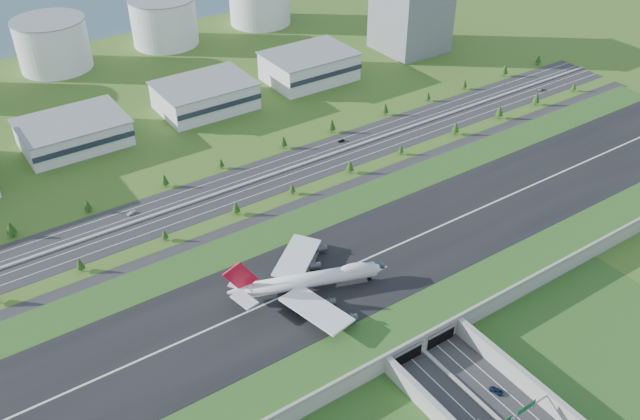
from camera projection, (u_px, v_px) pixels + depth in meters
ground at (348, 282)px, 297.81m from camera, size 1200.00×1200.00×0.00m
airfield_deck at (348, 275)px, 295.39m from camera, size 520.00×100.00×9.20m
sign_gantry_near at (513, 419)px, 229.29m from camera, size 38.70×0.70×9.80m
north_expressway at (243, 185)px, 362.29m from camera, size 560.00×36.00×0.12m
tree_row at (262, 172)px, 364.14m from camera, size 501.49×48.70×8.43m
hangar_mid_a at (74, 133)px, 394.92m from camera, size 58.00×42.00×15.00m
hangar_mid_b at (205, 96)px, 433.51m from camera, size 58.00×42.00×17.00m
hangar_mid_c at (309, 67)px, 469.80m from camera, size 58.00×42.00×19.00m
office_tower at (411, 14)px, 506.69m from camera, size 46.00×46.00×55.00m
fuel_tank_b at (53, 44)px, 482.22m from camera, size 50.00×50.00×35.00m
fuel_tank_c at (164, 22)px, 521.39m from camera, size 50.00×50.00×35.00m
fuel_tank_d at (260, 2)px, 560.55m from camera, size 50.00×50.00×35.00m
boeing_747 at (309, 280)px, 277.40m from camera, size 66.28×61.57×21.36m
car_2 at (496, 390)px, 246.91m from camera, size 3.77×5.67×1.45m
car_5 at (341, 141)px, 400.85m from camera, size 4.17×1.72×1.34m
car_6 at (541, 89)px, 459.86m from camera, size 6.08×3.88×1.56m
car_7 at (131, 213)px, 339.57m from camera, size 4.94×3.06×1.34m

